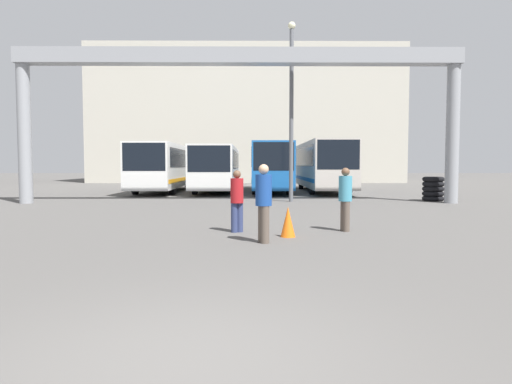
{
  "coord_description": "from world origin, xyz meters",
  "views": [
    {
      "loc": [
        0.61,
        -4.01,
        1.77
      ],
      "look_at": [
        0.8,
        20.95,
        0.3
      ],
      "focal_mm": 32.0,
      "sensor_mm": 36.0,
      "label": 1
    }
  ],
  "objects": [
    {
      "name": "building_backdrop",
      "position": [
        0.0,
        47.45,
        6.98
      ],
      "size": [
        32.26,
        12.0,
        13.97
      ],
      "color": "#B7B2A3",
      "rests_on": "ground"
    },
    {
      "name": "tire_stack",
      "position": [
        9.56,
        18.43,
        0.6
      ],
      "size": [
        1.04,
        1.04,
        1.2
      ],
      "color": "black",
      "rests_on": "ground"
    },
    {
      "name": "lamp_post",
      "position": [
        2.49,
        18.09,
        4.66
      ],
      "size": [
        0.36,
        0.36,
        8.59
      ],
      "color": "#595B60",
      "rests_on": "ground"
    },
    {
      "name": "overhead_gantry",
      "position": [
        0.0,
        17.17,
        5.72
      ],
      "size": [
        20.4,
        0.8,
        7.09
      ],
      "color": "gray",
      "rests_on": "ground"
    },
    {
      "name": "pedestrian_near_right",
      "position": [
        3.09,
        8.12,
        0.9
      ],
      "size": [
        0.35,
        0.35,
        1.7
      ],
      "rotation": [
        0.0,
        0.0,
        1.77
      ],
      "color": "brown",
      "rests_on": "ground"
    },
    {
      "name": "traffic_cone",
      "position": [
        1.49,
        7.14,
        0.37
      ],
      "size": [
        0.37,
        0.37,
        0.75
      ],
      "color": "orange",
      "rests_on": "ground"
    },
    {
      "name": "pedestrian_far_center",
      "position": [
        0.86,
        6.3,
        0.95
      ],
      "size": [
        0.37,
        0.37,
        1.79
      ],
      "rotation": [
        0.0,
        0.0,
        5.07
      ],
      "color": "brown",
      "rests_on": "ground"
    },
    {
      "name": "ground_plane",
      "position": [
        0.0,
        0.0,
        0.0
      ],
      "size": [
        200.0,
        200.0,
        0.0
      ],
      "primitive_type": "plane",
      "color": "#514F4C"
    },
    {
      "name": "bus_slot_2",
      "position": [
        1.77,
        26.72,
        1.81
      ],
      "size": [
        2.46,
        11.56,
        3.13
      ],
      "color": "#1959A5",
      "rests_on": "ground"
    },
    {
      "name": "bus_slot_3",
      "position": [
        5.32,
        26.57,
        1.88
      ],
      "size": [
        2.57,
        11.26,
        3.27
      ],
      "color": "beige",
      "rests_on": "ground"
    },
    {
      "name": "bus_slot_1",
      "position": [
        -1.77,
        26.83,
        1.71
      ],
      "size": [
        2.58,
        11.79,
        2.95
      ],
      "color": "silver",
      "rests_on": "ground"
    },
    {
      "name": "bus_slot_0",
      "position": [
        -5.32,
        26.51,
        1.79
      ],
      "size": [
        2.58,
        11.14,
        3.1
      ],
      "color": "silver",
      "rests_on": "ground"
    },
    {
      "name": "pedestrian_near_center",
      "position": [
        0.2,
        7.95,
        0.87
      ],
      "size": [
        0.34,
        0.34,
        1.63
      ],
      "rotation": [
        0.0,
        0.0,
        0.42
      ],
      "color": "navy",
      "rests_on": "ground"
    }
  ]
}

